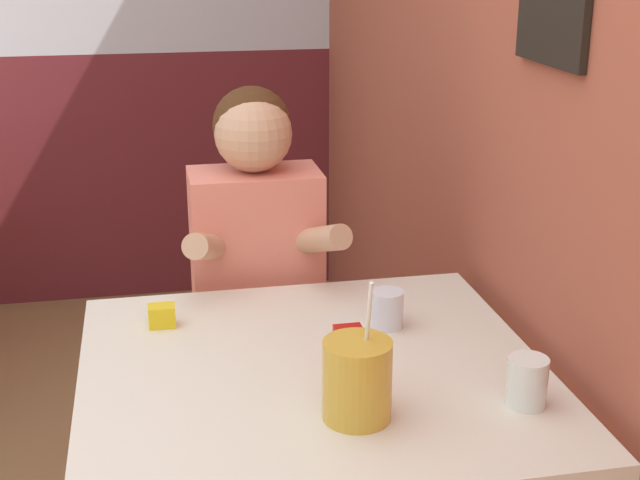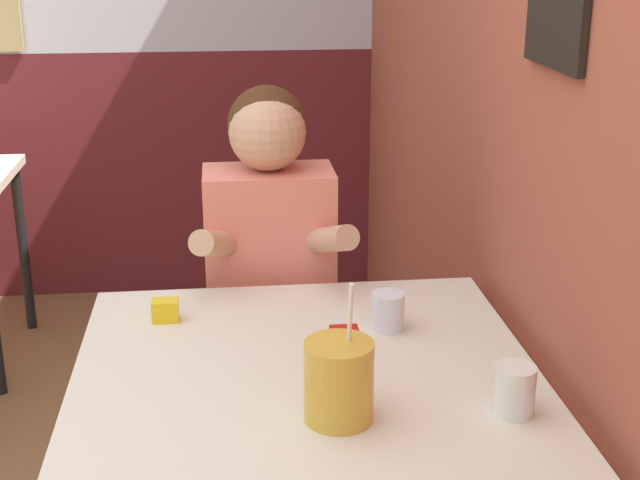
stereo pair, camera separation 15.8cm
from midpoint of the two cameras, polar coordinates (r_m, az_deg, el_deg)
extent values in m
cube|color=#9E4C38|center=(2.71, 5.49, 14.00)|extent=(0.06, 4.66, 2.70)
cube|color=black|center=(1.87, 12.23, 13.65)|extent=(0.02, 0.30, 0.18)
cube|color=maroon|center=(4.13, -19.67, 3.43)|extent=(5.74, 0.06, 1.10)
cube|color=beige|center=(1.85, -2.89, -8.71)|extent=(0.95, 0.91, 0.04)
cylinder|color=black|center=(2.39, -14.87, -12.73)|extent=(0.04, 0.04, 0.71)
cylinder|color=black|center=(2.47, 5.95, -10.99)|extent=(0.04, 0.04, 0.71)
cube|color=#EA7F6B|center=(2.61, -5.58, -12.13)|extent=(0.31, 0.20, 0.47)
cube|color=#EA7F6B|center=(2.39, -5.96, -1.79)|extent=(0.34, 0.20, 0.53)
sphere|color=#472814|center=(2.31, -6.35, 7.27)|extent=(0.20, 0.20, 0.20)
sphere|color=tan|center=(2.29, -6.28, 6.78)|extent=(0.20, 0.20, 0.20)
cylinder|color=tan|center=(2.21, -9.22, -0.47)|extent=(0.14, 0.27, 0.15)
cylinder|color=tan|center=(2.24, -2.24, -0.02)|extent=(0.14, 0.27, 0.15)
cylinder|color=gold|center=(1.63, -0.40, -9.02)|extent=(0.13, 0.13, 0.15)
cylinder|color=white|center=(1.58, 0.27, -4.91)|extent=(0.01, 0.04, 0.14)
cylinder|color=silver|center=(2.00, 2.07, -4.47)|extent=(0.07, 0.07, 0.09)
cylinder|color=silver|center=(1.71, 10.54, -8.96)|extent=(0.08, 0.08, 0.10)
cube|color=#B7140F|center=(1.91, -0.55, -6.34)|extent=(0.06, 0.04, 0.05)
cube|color=yellow|center=(2.06, -12.27, -4.80)|extent=(0.06, 0.04, 0.05)
camera|label=1|loc=(0.08, -92.34, -0.81)|focal=50.00mm
camera|label=2|loc=(0.08, 87.66, 0.81)|focal=50.00mm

